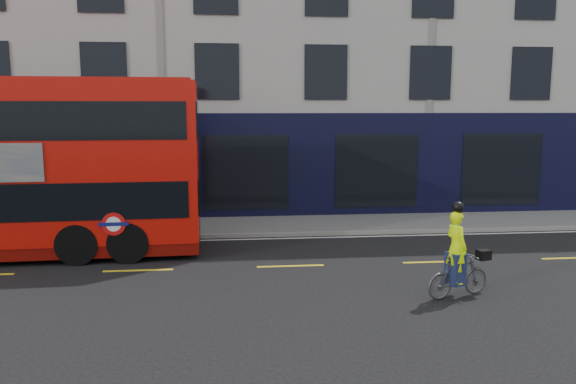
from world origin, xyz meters
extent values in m
plane|color=black|center=(0.00, 0.00, 0.00)|extent=(120.00, 120.00, 0.00)
cube|color=slate|center=(0.00, 6.50, 0.06)|extent=(60.00, 3.00, 0.12)
cube|color=gray|center=(0.00, 5.00, 0.07)|extent=(60.00, 0.12, 0.13)
cube|color=#A29F98|center=(0.00, 13.00, 7.50)|extent=(50.00, 10.00, 15.00)
cube|color=black|center=(0.00, 7.98, 2.00)|extent=(50.00, 0.08, 4.00)
cube|color=silver|center=(0.00, 4.70, 0.00)|extent=(58.00, 0.10, 0.01)
cube|color=black|center=(1.51, 3.64, 1.74)|extent=(0.14, 2.52, 1.01)
cube|color=black|center=(1.51, 3.64, 3.87)|extent=(0.14, 2.52, 1.01)
cylinder|color=red|center=(-0.70, 2.13, 1.12)|extent=(0.63, 0.04, 0.63)
cylinder|color=white|center=(-0.70, 2.12, 1.12)|extent=(0.40, 0.04, 0.40)
cube|color=#0C1459|center=(-0.70, 2.12, 1.12)|extent=(0.78, 0.05, 0.10)
cylinder|color=black|center=(-0.42, 3.57, 0.56)|extent=(1.23, 2.89, 1.12)
cylinder|color=black|center=(-1.76, 3.52, 0.56)|extent=(1.23, 2.89, 1.12)
imported|color=#4C4F51|center=(7.47, -1.33, 0.49)|extent=(1.70, 0.93, 0.98)
imported|color=#C8F901|center=(7.37, -1.36, 1.16)|extent=(0.54, 0.68, 1.61)
cube|color=black|center=(8.13, -1.12, 0.90)|extent=(0.34, 0.30, 0.23)
cube|color=#1B254A|center=(7.37, -1.36, 0.67)|extent=(0.41, 0.47, 0.72)
sphere|color=black|center=(7.37, -1.36, 2.05)|extent=(0.27, 0.27, 0.27)
camera|label=1|loc=(2.46, -12.97, 4.21)|focal=35.00mm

